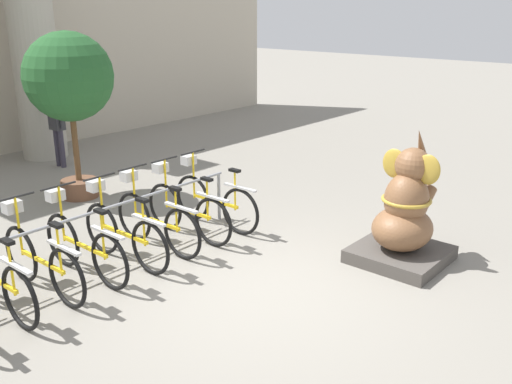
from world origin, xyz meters
TOP-DOWN VIEW (x-y plane):
  - ground_plane at (0.00, 0.00)m, footprint 60.00×60.00m
  - column_right at (1.66, 7.60)m, footprint 1.18×1.18m
  - bike_rack at (-0.88, 1.95)m, footprint 4.55×0.05m
  - bicycle_2 at (-1.73, 1.85)m, footprint 0.48×1.71m
  - bicycle_3 at (-1.16, 1.85)m, footprint 0.48×1.71m
  - bicycle_4 at (-0.60, 1.80)m, footprint 0.48×1.71m
  - bicycle_5 at (-0.03, 1.83)m, footprint 0.48×1.71m
  - bicycle_6 at (0.53, 1.82)m, footprint 0.48×1.71m
  - bicycle_7 at (1.10, 1.81)m, footprint 0.48×1.71m
  - elephant_statue at (1.83, -0.93)m, footprint 1.12×1.12m
  - person_pedestrian at (1.43, 6.61)m, footprint 0.21×0.47m
  - potted_tree at (0.56, 4.59)m, footprint 1.48×1.48m

SIDE VIEW (x-z plane):
  - ground_plane at x=0.00m, z-range 0.00..0.00m
  - bicycle_2 at x=-1.73m, z-range -0.13..0.98m
  - bicycle_3 at x=-1.16m, z-range -0.13..0.98m
  - bicycle_4 at x=-0.60m, z-range -0.13..0.98m
  - bicycle_5 at x=-0.03m, z-range -0.13..0.98m
  - bicycle_6 at x=0.53m, z-range -0.13..0.98m
  - bicycle_7 at x=1.10m, z-range -0.13..0.98m
  - elephant_statue at x=1.83m, z-range -0.29..1.47m
  - bike_rack at x=-0.88m, z-range 0.24..1.01m
  - person_pedestrian at x=1.43m, z-range 0.15..1.75m
  - potted_tree at x=0.56m, z-range 0.60..3.44m
  - column_right at x=1.66m, z-range 0.04..5.20m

